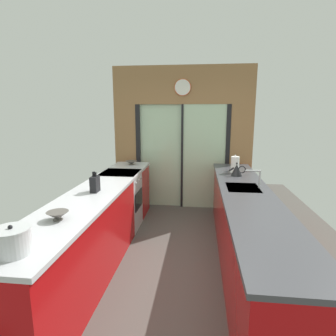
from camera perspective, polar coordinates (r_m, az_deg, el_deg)
name	(u,v)px	position (r m, az deg, el deg)	size (l,w,h in m)	color
ground_plane	(173,249)	(4.00, 1.02, -16.35)	(5.04, 7.60, 0.02)	#4C4742
back_wall_unit	(182,130)	(5.35, 2.97, 7.84)	(2.64, 0.12, 2.70)	olive
left_counter_run	(95,228)	(3.58, -14.68, -11.79)	(0.62, 3.80, 0.92)	#AD0C0F
right_counter_run	(246,229)	(3.56, 15.62, -12.02)	(0.62, 3.80, 0.92)	#AD0C0F
sink_faucet	(257,176)	(3.64, 17.78, -1.53)	(0.19, 0.02, 0.23)	#B7BABC
oven_range	(121,200)	(4.58, -9.61, -6.56)	(0.60, 0.60, 0.92)	#B7BABC
mixing_bowl_near	(58,215)	(2.66, -21.68, -9.03)	(0.19, 0.19, 0.08)	#514C47
mixing_bowl_far	(131,163)	(5.07, -7.54, 1.11)	(0.21, 0.21, 0.07)	#514C47
knife_block	(95,184)	(3.41, -14.76, -3.19)	(0.08, 0.14, 0.25)	black
stock_pot	(12,241)	(2.17, -29.39, -12.95)	(0.25, 0.25, 0.20)	#B7BABC
kettle	(237,170)	(4.26, 13.91, -0.38)	(0.25, 0.17, 0.20)	black
soap_bottle	(234,165)	(4.63, 13.32, 0.60)	(0.06, 0.06, 0.22)	#D1CC4C
paper_towel_roll	(235,165)	(4.47, 13.56, 0.67)	(0.15, 0.15, 0.28)	#B7BABC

